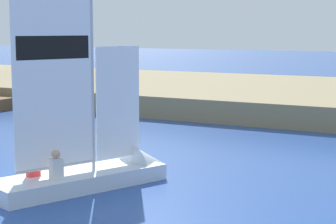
% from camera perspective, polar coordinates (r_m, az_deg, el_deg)
% --- Properties ---
extents(shore_bank, '(80.00, 14.38, 0.94)m').
position_cam_1_polar(shore_bank, '(31.17, 10.77, 1.45)').
color(shore_bank, '#897A56').
rests_on(shore_bank, ground).
extents(sailboat, '(2.94, 5.00, 5.74)m').
position_cam_1_polar(sailboat, '(15.36, -5.76, -4.85)').
color(sailboat, silver).
rests_on(sailboat, ground).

